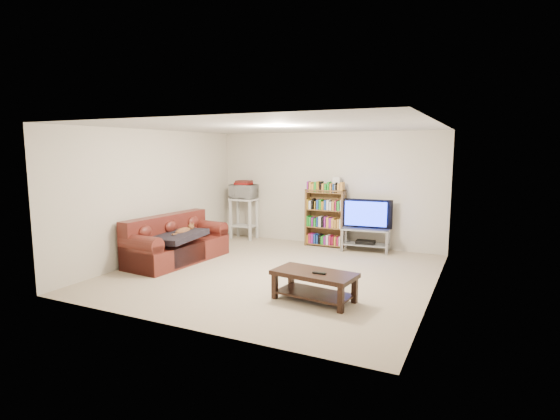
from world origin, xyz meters
The scene contains 19 objects.
floor centered at (0.00, 0.00, 0.00)m, with size 5.00×5.00×0.00m, color #BEAC8D.
ceiling centered at (0.00, 0.00, 2.40)m, with size 5.00×5.00×0.00m, color white.
wall_back centered at (0.00, 2.50, 1.20)m, with size 5.00×5.00×0.00m, color silver.
wall_front centered at (0.00, -2.50, 1.20)m, with size 5.00×5.00×0.00m, color silver.
wall_left centered at (-2.50, 0.00, 1.20)m, with size 5.00×5.00×0.00m, color silver.
wall_right centered at (2.50, 0.00, 1.20)m, with size 5.00×5.00×0.00m, color silver.
sofa centered at (-2.01, -0.11, 0.30)m, with size 1.01×2.03×0.84m.
blanket centered at (-1.84, -0.25, 0.50)m, with size 0.76×0.98×0.10m, color black.
cat centered at (-1.83, -0.08, 0.56)m, with size 0.21×0.54×0.16m, color brown, non-canonical shape.
coffee_table centered at (1.08, -0.99, 0.28)m, with size 1.17×0.69×0.40m.
remote centered at (1.18, -1.05, 0.42)m, with size 0.18×0.05×0.02m, color black.
tv_stand centered at (0.97, 2.16, 0.32)m, with size 0.97×0.51×0.47m.
television centered at (0.97, 2.16, 0.76)m, with size 1.01×0.13×0.58m, color black.
dvd_player centered at (0.97, 2.16, 0.19)m, with size 0.37×0.26×0.06m, color black.
bookshelf centered at (0.06, 2.26, 0.62)m, with size 0.84×0.27×1.21m.
shelf_clutter centered at (0.16, 2.27, 1.31)m, with size 0.61×0.19×0.28m.
microwave_stand centered at (-1.88, 2.19, 0.60)m, with size 0.59×0.44×0.93m.
microwave centered at (-1.88, 2.19, 1.09)m, with size 0.57×0.39×0.32m, color silver.
game_boxes centered at (-1.88, 2.19, 1.27)m, with size 0.34×0.30×0.05m, color maroon.
Camera 1 is at (3.14, -6.34, 2.05)m, focal length 28.00 mm.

